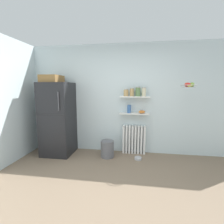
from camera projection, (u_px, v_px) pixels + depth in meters
The scene contains 15 objects.
ground_plane at pixel (112, 186), 2.63m from camera, with size 7.04×7.04×0.00m, color #7A6651.
back_wall at pixel (122, 99), 3.96m from camera, with size 7.04×0.10×2.60m, color silver.
refrigerator at pixel (58, 117), 3.86m from camera, with size 0.67×0.72×1.86m.
radiator at pixel (134, 140), 3.92m from camera, with size 0.54×0.12×0.68m.
wall_shelf_lower at pixel (134, 114), 3.80m from camera, with size 0.68×0.22×0.03m, color white.
wall_shelf_upper at pixel (135, 97), 3.74m from camera, with size 0.68×0.22×0.03m, color white.
storage_jar_0 at pixel (126, 93), 3.76m from camera, with size 0.11×0.11×0.17m.
storage_jar_1 at pixel (132, 92), 3.74m from camera, with size 0.09×0.09×0.19m.
storage_jar_2 at pixel (138, 92), 3.72m from camera, with size 0.11×0.11×0.21m.
storage_jar_3 at pixel (144, 92), 3.70m from camera, with size 0.10×0.10×0.20m.
vase at pixel (129, 109), 3.80m from camera, with size 0.08×0.08×0.19m, color #38609E.
shelf_bowl at pixel (142, 112), 3.77m from camera, with size 0.15×0.15×0.07m, color orange.
trash_bin at pixel (107, 149), 3.73m from camera, with size 0.30×0.30×0.38m, color slate.
pet_food_bowl at pixel (138, 158), 3.62m from camera, with size 0.16×0.16×0.05m, color #B7B7BC.
hanging_fruit_basket at pixel (189, 85), 3.21m from camera, with size 0.31×0.31×0.10m.
Camera 1 is at (0.37, -1.90, 1.58)m, focal length 26.09 mm.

